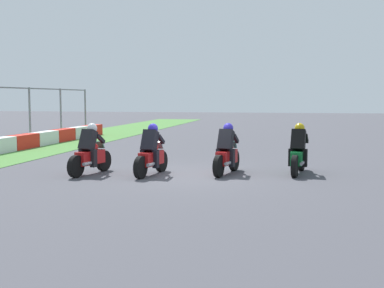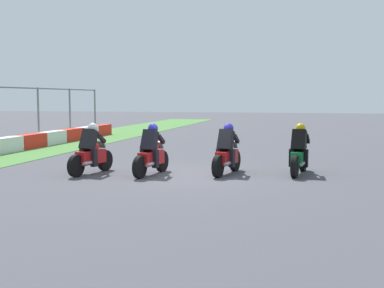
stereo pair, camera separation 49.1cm
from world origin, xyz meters
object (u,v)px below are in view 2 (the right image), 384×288
rider_lane_c (151,154)px  rider_lane_a (299,153)px  rider_lane_b (227,153)px  rider_lane_d (91,153)px

rider_lane_c → rider_lane_a: bearing=-65.7°
rider_lane_a → rider_lane_c: bearing=113.4°
rider_lane_a → rider_lane_c: same height
rider_lane_a → rider_lane_c: (-1.10, 4.21, 0.00)m
rider_lane_b → rider_lane_c: (-0.67, 2.13, 0.00)m
rider_lane_c → rider_lane_d: bearing=105.5°
rider_lane_d → rider_lane_c: bearing=-71.8°
rider_lane_a → rider_lane_c: 4.36m
rider_lane_a → rider_lane_d: bearing=110.8°
rider_lane_b → rider_lane_d: 4.04m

